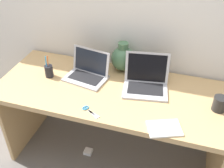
{
  "coord_description": "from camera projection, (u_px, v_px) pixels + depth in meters",
  "views": [
    {
      "loc": [
        0.47,
        -1.5,
        1.94
      ],
      "look_at": [
        0.0,
        0.0,
        0.79
      ],
      "focal_mm": 43.88,
      "sensor_mm": 36.0,
      "label": 1
    }
  ],
  "objects": [
    {
      "name": "ground_plane",
      "position": [
        112.0,
        156.0,
        2.41
      ],
      "size": [
        6.0,
        6.0,
        0.0
      ],
      "primitive_type": "plane",
      "color": "slate"
    },
    {
      "name": "back_wall",
      "position": [
        128.0,
        9.0,
        2.0
      ],
      "size": [
        4.4,
        0.04,
        2.4
      ],
      "primitive_type": "cube",
      "color": "silver",
      "rests_on": "ground"
    },
    {
      "name": "desk",
      "position": [
        112.0,
        105.0,
        2.06
      ],
      "size": [
        1.7,
        0.69,
        0.74
      ],
      "color": "tan",
      "rests_on": "ground"
    },
    {
      "name": "laptop_left",
      "position": [
        88.0,
        70.0,
        2.07
      ],
      "size": [
        0.34,
        0.26,
        0.21
      ],
      "color": "#B2B2B7",
      "rests_on": "desk"
    },
    {
      "name": "laptop_right",
      "position": [
        146.0,
        79.0,
        1.96
      ],
      "size": [
        0.35,
        0.3,
        0.24
      ],
      "color": "#B2B2B7",
      "rests_on": "desk"
    },
    {
      "name": "green_vase",
      "position": [
        123.0,
        58.0,
        2.13
      ],
      "size": [
        0.19,
        0.19,
        0.23
      ],
      "color": "#47704C",
      "rests_on": "desk"
    },
    {
      "name": "notebook_stack",
      "position": [
        164.0,
        128.0,
        1.65
      ],
      "size": [
        0.24,
        0.21,
        0.01
      ],
      "primitive_type": "cube",
      "rotation": [
        0.0,
        0.0,
        0.39
      ],
      "color": "silver",
      "rests_on": "desk"
    },
    {
      "name": "coffee_mug",
      "position": [
        220.0,
        104.0,
        1.77
      ],
      "size": [
        0.13,
        0.09,
        0.1
      ],
      "color": "black",
      "rests_on": "desk"
    },
    {
      "name": "pen_cup",
      "position": [
        49.0,
        71.0,
        2.08
      ],
      "size": [
        0.06,
        0.06,
        0.17
      ],
      "color": "black",
      "rests_on": "desk"
    },
    {
      "name": "scissors",
      "position": [
        88.0,
        110.0,
        1.79
      ],
      "size": [
        0.14,
        0.1,
        0.01
      ],
      "color": "#B7B7BC",
      "rests_on": "desk"
    },
    {
      "name": "power_brick",
      "position": [
        88.0,
        152.0,
        2.43
      ],
      "size": [
        0.07,
        0.07,
        0.03
      ],
      "primitive_type": "cube",
      "color": "white",
      "rests_on": "ground"
    }
  ]
}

